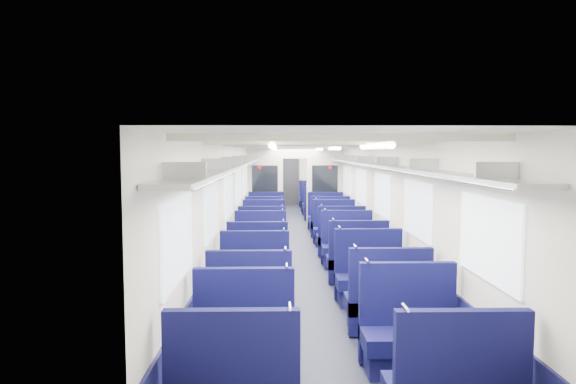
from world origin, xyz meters
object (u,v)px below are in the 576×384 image
Objects in this scene: seat_7 at (369,280)px; seat_9 at (357,263)px; end_door at (290,181)px; seat_8 at (258,265)px; seat_6 at (254,284)px; seat_10 at (260,250)px; seat_4 at (250,309)px; seat_20 at (268,210)px; seat_14 at (264,231)px; seat_25 at (314,203)px; seat_5 at (387,306)px; seat_21 at (319,210)px; seat_16 at (265,224)px; seat_24 at (269,202)px; bulkhead at (295,185)px; seat_13 at (341,240)px; seat_18 at (266,218)px; seat_11 at (347,249)px; seat_23 at (316,206)px; seat_2 at (243,347)px; seat_15 at (334,231)px; seat_17 at (330,224)px; seat_19 at (326,219)px; seat_3 at (410,337)px; seat_12 at (262,240)px; seat_26 at (269,200)px; seat_27 at (312,199)px; seat_22 at (268,206)px.

seat_9 is at bearing 90.00° from seat_7.
seat_8 is (-0.83, -12.65, -0.66)m from end_door.
seat_10 is (0.00, 2.47, 0.00)m from seat_6.
seat_20 is (0.00, 10.21, 0.00)m from seat_4.
seat_14 and seat_25 have the same top height.
seat_5 and seat_25 have the same top height.
seat_4 is 10.34m from seat_21.
seat_16 is 1.00× the size of seat_24.
bulkhead reaches higher than seat_13.
seat_16 is (-1.66, 5.65, 0.00)m from seat_7.
seat_18 is (-0.83, -6.88, -0.66)m from end_door.
seat_16 is at bearing 116.63° from seat_11.
seat_7 is (0.00, 1.21, 0.00)m from seat_5.
seat_14 and seat_23 have the same top height.
seat_25 is at bearing 76.80° from bulkhead.
end_door is 1.81× the size of seat_6.
seat_2 is at bearing -105.90° from seat_13.
seat_4 is 1.00× the size of seat_15.
seat_25 is at bearing 90.00° from seat_17.
seat_14 is at bearing 90.00° from seat_10.
seat_14 is at bearing -90.00° from seat_20.
seat_11 is (1.66, 2.50, 0.00)m from seat_6.
seat_19 is 3.40m from seat_23.
seat_9 is 1.00× the size of seat_21.
seat_25 is (0.00, 13.38, 0.00)m from seat_3.
seat_19 is (0.00, 6.72, 0.00)m from seat_7.
seat_12 is 1.66m from seat_13.
seat_2 is 1.00× the size of seat_12.
seat_15 is at bearing -76.16° from seat_24.
seat_14 is 4.37m from seat_20.
seat_15 is (0.00, 6.82, 0.00)m from seat_3.
seat_3 and seat_20 have the same top height.
seat_3 and seat_8 have the same top height.
seat_23 and seat_25 have the same top height.
seat_16 is 1.00× the size of seat_26.
seat_2 is at bearing -96.36° from seat_27.
end_door is 1.81× the size of seat_20.
seat_3 is at bearing -90.00° from seat_23.
bulkhead is 3.31m from seat_14.
seat_9 is 1.00× the size of seat_27.
seat_8 is 1.26m from seat_10.
seat_3 and seat_24 have the same top height.
seat_25 is (0.00, 8.79, 0.00)m from seat_11.
seat_8 is at bearing -90.00° from seat_18.
seat_20 is at bearing -99.80° from end_door.
seat_7 is at bearing -80.56° from seat_22.
seat_5 is at bearing -82.44° from seat_24.
seat_3 is at bearing -76.22° from seat_14.
end_door is 3.86m from seat_22.
seat_25 is at bearing 73.14° from seat_16.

